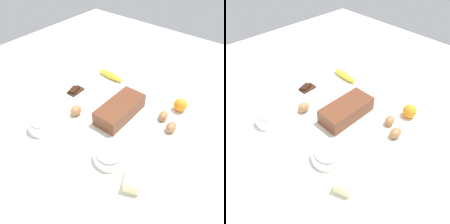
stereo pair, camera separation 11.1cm
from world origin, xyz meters
TOP-DOWN VIEW (x-y plane):
  - ground_plane at (0.00, 0.00)m, footprint 2.40×2.40m
  - loaf_pan at (-0.04, 0.02)m, footprint 0.28×0.13m
  - flour_bowl at (0.20, 0.15)m, footprint 0.15×0.15m
  - sugar_bowl at (0.28, -0.21)m, footprint 0.13×0.13m
  - banana at (-0.28, -0.24)m, footprint 0.05×0.19m
  - orange_fruit at (-0.27, 0.24)m, footprint 0.07×0.07m
  - butter_block at (0.24, 0.30)m, footprint 0.11×0.09m
  - egg_near_butter at (-0.11, 0.28)m, footprint 0.07×0.05m
  - egg_beside_bowl at (0.10, -0.16)m, footprint 0.07×0.06m
  - egg_loose at (-0.16, 0.21)m, footprint 0.07×0.06m
  - chocolate_plate at (-0.03, -0.29)m, footprint 0.13×0.13m

SIDE VIEW (x-z plane):
  - ground_plane at x=0.00m, z-range -0.02..0.00m
  - chocolate_plate at x=-0.03m, z-range -0.01..0.03m
  - banana at x=-0.28m, z-range 0.00..0.04m
  - egg_loose at x=-0.16m, z-range 0.00..0.05m
  - egg_near_butter at x=-0.11m, z-range 0.00..0.05m
  - egg_beside_bowl at x=0.10m, z-range 0.00..0.05m
  - flour_bowl at x=0.20m, z-range 0.00..0.06m
  - butter_block at x=0.24m, z-range 0.00..0.06m
  - sugar_bowl at x=0.28m, z-range 0.00..0.07m
  - orange_fruit at x=-0.27m, z-range 0.00..0.07m
  - loaf_pan at x=-0.04m, z-range 0.00..0.08m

